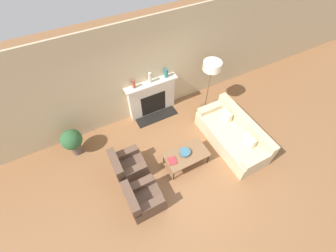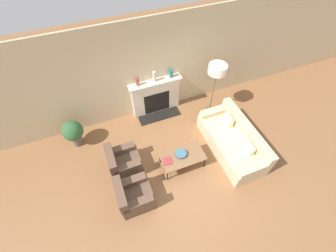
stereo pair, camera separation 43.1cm
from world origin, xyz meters
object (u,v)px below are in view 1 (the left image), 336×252
Objects in this scene: mantel_vase_left at (134,84)px; mantel_vase_center_right at (166,73)px; coffee_table at (186,155)px; couch at (233,135)px; fireplace at (152,98)px; bowl at (185,152)px; floor_lamp at (212,68)px; armchair_near at (143,199)px; mantel_vase_center_left at (150,78)px; potted_plant at (72,141)px; book at (172,161)px; armchair_far at (128,167)px.

mantel_vase_left is 0.99× the size of mantel_vase_center_right.
couch is at bearing -0.37° from coffee_table.
fireplace is 5.71× the size of bowl.
floor_lamp is at bearing -21.16° from fireplace.
couch reaches higher than bowl.
floor_lamp is (1.61, 1.43, 1.02)m from bowl.
mantel_vase_center_left is at bearing -29.26° from armchair_near.
couch is 4.24m from potted_plant.
mantel_vase_left is (0.96, 2.57, 0.98)m from armchair_near.
fireplace reaches higher than book.
mantel_vase_center_left is 1.24× the size of mantel_vase_center_right.
floor_lamp reaches higher than armchair_far.
bowl reaches higher than book.
floor_lamp reaches higher than armchair_near.
floor_lamp is (1.99, 1.47, 1.06)m from book.
potted_plant reaches higher than armchair_far.
bowl is 2.24m from mantel_vase_left.
mantel_vase_center_right is 0.30× the size of potted_plant.
bowl is at bearing -34.24° from potted_plant.
mantel_vase_center_right is at bearing 75.16° from bowl.
mantel_vase_center_left is at bearing 0.00° from mantel_vase_left.
fireplace reaches higher than couch.
coffee_table is at bearing -90.37° from couch.
mantel_vase_left is at bearing -20.53° from armchair_near.
coffee_table is 2.32m from mantel_vase_left.
mantel_vase_left is 0.80× the size of mantel_vase_center_left.
book is 2.62m from potted_plant.
couch reaches higher than armchair_near.
floor_lamp is 1.25m from mantel_vase_center_right.
mantel_vase_left is (-0.45, 2.09, 0.90)m from coffee_table.
armchair_near is 3.26× the size of mantel_vase_left.
fireplace is 6.18× the size of mantel_vase_center_right.
book is 0.80× the size of mantel_vase_center_left.
couch is 8.61× the size of book.
armchair_near is 1.50m from bowl.
floor_lamp is 6.82× the size of mantel_vase_left.
mantel_vase_left is (-0.05, 2.09, 0.86)m from book.
armchair_far is at bearing -98.63° from couch.
fireplace is at bearing 158.84° from floor_lamp.
coffee_table is 2.33m from mantel_vase_center_right.
coffee_table is at bearing -137.17° from floor_lamp.
potted_plant is at bearing 177.10° from floor_lamp.
mantel_vase_center_right reaches higher than coffee_table.
armchair_far is (0.00, 0.92, 0.00)m from armchair_near.
book is at bearing -39.79° from potted_plant.
armchair_near is 3.12m from mantel_vase_center_left.
fireplace is 1.91× the size of armchair_near.
coffee_table is at bearing 10.40° from book.
coffee_table is at bearing -106.81° from armchair_far.
mantel_vase_center_right is at bearing 7.99° from potted_plant.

